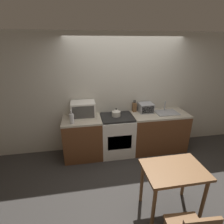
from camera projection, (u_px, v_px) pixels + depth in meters
ground_plane at (137, 176)px, 3.33m from camera, size 16.00×16.00×0.00m
wall_back at (124, 94)px, 3.95m from camera, size 10.00×0.06×2.60m
counter_left_run at (83, 138)px, 3.79m from camera, size 0.80×0.62×0.90m
counter_right_run at (158, 131)px, 4.07m from camera, size 1.25×0.62×0.90m
stove_range at (117, 135)px, 3.91m from camera, size 0.71×0.62×0.90m
kettle at (116, 113)px, 3.75m from camera, size 0.19×0.19×0.18m
microwave at (83, 110)px, 3.67m from camera, size 0.50×0.36×0.33m
bottle at (72, 118)px, 3.39m from camera, size 0.09×0.09×0.27m
knife_block at (134, 107)px, 3.98m from camera, size 0.08×0.10×0.27m
toaster_oven at (146, 108)px, 3.95m from camera, size 0.31×0.29×0.21m
sink_basin at (167, 112)px, 3.93m from camera, size 0.48×0.35×0.24m
dining_table at (173, 176)px, 2.43m from camera, size 0.84×0.58×0.77m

